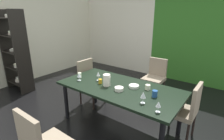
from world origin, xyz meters
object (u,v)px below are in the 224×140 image
object	(u,v)px
cup_near_window	(148,87)
pitcher_right	(107,80)
chair_head_far	(155,76)
wine_glass_rear	(98,74)
cup_center	(155,94)
display_shelf	(15,52)
serving_bowl_south	(119,89)
serving_bowl_north	(134,86)
wine_glass_corner	(158,105)
dining_table	(119,91)
chair_right_far	(186,109)
cup_west	(100,81)
cup_near_shelf	(80,75)
wine_glass_left	(79,75)
wine_glass_east	(143,95)
chair_left_far	(90,79)

from	to	relation	value
cup_near_window	pitcher_right	bearing A→B (deg)	-156.70
chair_head_far	wine_glass_rear	world-z (taller)	chair_head_far
wine_glass_rear	cup_center	xyz separation A→B (m)	(1.08, 0.01, -0.07)
display_shelf	serving_bowl_south	world-z (taller)	display_shelf
cup_near_window	cup_center	bearing A→B (deg)	-41.10
serving_bowl_north	chair_head_far	bearing A→B (deg)	98.28
wine_glass_corner	cup_near_window	size ratio (longest dim) A/B	1.76
dining_table	chair_right_far	world-z (taller)	chair_right_far
chair_right_far	chair_head_far	bearing A→B (deg)	41.71
cup_west	cup_near_shelf	bearing A→B (deg)	-178.33
wine_glass_rear	wine_glass_left	size ratio (longest dim) A/B	1.17
wine_glass_left	serving_bowl_south	size ratio (longest dim) A/B	1.00
chair_right_far	dining_table	bearing A→B (deg)	107.83
chair_right_far	cup_west	distance (m)	1.42
serving_bowl_north	cup_near_window	bearing A→B (deg)	17.13
wine_glass_left	cup_west	size ratio (longest dim) A/B	1.74
wine_glass_east	pitcher_right	world-z (taller)	pitcher_right
chair_right_far	cup_near_shelf	size ratio (longest dim) A/B	9.98
wine_glass_rear	serving_bowl_north	world-z (taller)	wine_glass_rear
wine_glass_corner	serving_bowl_south	xyz separation A→B (m)	(-0.73, 0.22, -0.07)
chair_head_far	cup_west	bearing A→B (deg)	76.56
cup_near_window	cup_near_shelf	bearing A→B (deg)	-167.57
serving_bowl_north	cup_near_shelf	bearing A→B (deg)	-168.56
dining_table	cup_near_shelf	size ratio (longest dim) A/B	21.37
wine_glass_left	serving_bowl_north	distance (m)	1.00
wine_glass_east	cup_near_shelf	bearing A→B (deg)	173.36
display_shelf	wine_glass_rear	world-z (taller)	display_shelf
cup_near_shelf	serving_bowl_north	bearing A→B (deg)	11.44
dining_table	chair_left_far	distance (m)	1.05
pitcher_right	cup_near_shelf	bearing A→B (deg)	-178.98
display_shelf	cup_near_window	distance (m)	3.43
serving_bowl_north	wine_glass_east	bearing A→B (deg)	-46.43
wine_glass_east	chair_left_far	bearing A→B (deg)	159.41
dining_table	cup_center	xyz separation A→B (m)	(0.62, 0.01, 0.12)
chair_head_far	cup_near_window	bearing A→B (deg)	108.06
serving_bowl_south	cup_center	xyz separation A→B (m)	(0.53, 0.14, 0.02)
cup_center	chair_left_far	bearing A→B (deg)	168.98
wine_glass_rear	cup_west	size ratio (longest dim) A/B	2.05
wine_glass_rear	cup_near_window	distance (m)	0.91
wine_glass_corner	cup_near_shelf	bearing A→B (deg)	171.37
cup_west	dining_table	bearing A→B (deg)	15.09
chair_left_far	cup_west	world-z (taller)	chair_left_far
dining_table	wine_glass_corner	world-z (taller)	wine_glass_corner
cup_west	wine_glass_rear	bearing A→B (deg)	144.31
chair_head_far	serving_bowl_south	size ratio (longest dim) A/B	6.63
serving_bowl_north	cup_near_shelf	world-z (taller)	cup_near_shelf
chair_left_far	cup_west	distance (m)	0.82
wine_glass_left	cup_near_window	distance (m)	1.22
wine_glass_left	pitcher_right	size ratio (longest dim) A/B	0.71
wine_glass_left	serving_bowl_south	xyz separation A→B (m)	(0.81, 0.08, -0.07)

